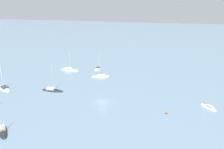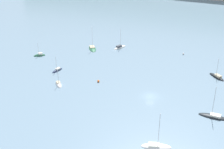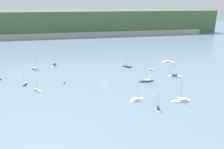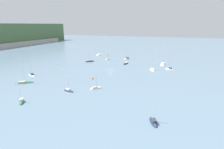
{
  "view_description": "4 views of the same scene",
  "coord_description": "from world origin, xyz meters",
  "px_view_note": "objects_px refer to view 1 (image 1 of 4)",
  "views": [
    {
      "loc": [
        -20.32,
        58.8,
        29.48
      ],
      "look_at": [
        2.03,
        -17.42,
        3.46
      ],
      "focal_mm": 35.0,
      "sensor_mm": 36.0,
      "label": 1
    },
    {
      "loc": [
        23.59,
        -83.91,
        50.91
      ],
      "look_at": [
        -14.69,
        2.73,
        3.64
      ],
      "focal_mm": 50.0,
      "sensor_mm": 36.0,
      "label": 2
    },
    {
      "loc": [
        -17.72,
        -99.04,
        37.35
      ],
      "look_at": [
        3.68,
        0.55,
        3.36
      ],
      "focal_mm": 35.0,
      "sensor_mm": 36.0,
      "label": 3
    },
    {
      "loc": [
        -93.61,
        -35.02,
        25.96
      ],
      "look_at": [
        -13.58,
        -5.94,
        1.51
      ],
      "focal_mm": 28.0,
      "sensor_mm": 36.0,
      "label": 4
    }
  ],
  "objects_px": {
    "sailboat_4": "(4,89)",
    "sailboat_12": "(98,69)",
    "sailboat_6": "(100,77)",
    "sailboat_8": "(3,132)",
    "sailboat_10": "(69,70)",
    "mooring_buoy_2": "(166,112)",
    "sailboat_13": "(208,108)",
    "sailboat_0": "(52,90)"
  },
  "relations": [
    {
      "from": "sailboat_0",
      "to": "sailboat_4",
      "type": "bearing_deg",
      "value": -169.23
    },
    {
      "from": "sailboat_13",
      "to": "mooring_buoy_2",
      "type": "distance_m",
      "value": 13.73
    },
    {
      "from": "sailboat_4",
      "to": "sailboat_12",
      "type": "distance_m",
      "value": 40.44
    },
    {
      "from": "sailboat_4",
      "to": "sailboat_13",
      "type": "height_order",
      "value": "sailboat_4"
    },
    {
      "from": "sailboat_6",
      "to": "sailboat_8",
      "type": "xyz_separation_m",
      "value": [
        8.94,
        45.79,
        0.03
      ]
    },
    {
      "from": "sailboat_6",
      "to": "sailboat_10",
      "type": "relative_size",
      "value": 1.08
    },
    {
      "from": "sailboat_4",
      "to": "sailboat_6",
      "type": "distance_m",
      "value": 36.75
    },
    {
      "from": "sailboat_4",
      "to": "sailboat_6",
      "type": "bearing_deg",
      "value": -115.16
    },
    {
      "from": "sailboat_6",
      "to": "sailboat_10",
      "type": "distance_m",
      "value": 17.44
    },
    {
      "from": "sailboat_12",
      "to": "mooring_buoy_2",
      "type": "relative_size",
      "value": 9.0
    },
    {
      "from": "sailboat_6",
      "to": "sailboat_8",
      "type": "height_order",
      "value": "sailboat_6"
    },
    {
      "from": "sailboat_10",
      "to": "sailboat_13",
      "type": "height_order",
      "value": "sailboat_10"
    },
    {
      "from": "sailboat_4",
      "to": "sailboat_8",
      "type": "xyz_separation_m",
      "value": [
        -19.8,
        22.89,
        0.02
      ]
    },
    {
      "from": "sailboat_4",
      "to": "mooring_buoy_2",
      "type": "xyz_separation_m",
      "value": [
        -57.11,
        2.38,
        0.31
      ]
    },
    {
      "from": "sailboat_12",
      "to": "sailboat_13",
      "type": "bearing_deg",
      "value": 70.86
    },
    {
      "from": "sailboat_0",
      "to": "sailboat_4",
      "type": "distance_m",
      "value": 17.87
    },
    {
      "from": "sailboat_8",
      "to": "sailboat_13",
      "type": "height_order",
      "value": "sailboat_8"
    },
    {
      "from": "sailboat_10",
      "to": "mooring_buoy_2",
      "type": "bearing_deg",
      "value": -33.34
    },
    {
      "from": "sailboat_8",
      "to": "sailboat_13",
      "type": "relative_size",
      "value": 1.21
    },
    {
      "from": "sailboat_0",
      "to": "sailboat_12",
      "type": "xyz_separation_m",
      "value": [
        -6.51,
        -28.99,
        0.02
      ]
    },
    {
      "from": "sailboat_4",
      "to": "sailboat_12",
      "type": "relative_size",
      "value": 1.4
    },
    {
      "from": "sailboat_10",
      "to": "sailboat_12",
      "type": "distance_m",
      "value": 13.03
    },
    {
      "from": "sailboat_10",
      "to": "sailboat_0",
      "type": "bearing_deg",
      "value": -76.74
    },
    {
      "from": "sailboat_8",
      "to": "sailboat_13",
      "type": "xyz_separation_m",
      "value": [
        -49.02,
        -27.67,
        -0.05
      ]
    },
    {
      "from": "sailboat_12",
      "to": "sailboat_10",
      "type": "bearing_deg",
      "value": -55.23
    },
    {
      "from": "sailboat_0",
      "to": "sailboat_8",
      "type": "relative_size",
      "value": 1.32
    },
    {
      "from": "sailboat_4",
      "to": "sailboat_8",
      "type": "relative_size",
      "value": 1.26
    },
    {
      "from": "sailboat_4",
      "to": "sailboat_10",
      "type": "bearing_deg",
      "value": -87.1
    },
    {
      "from": "sailboat_6",
      "to": "sailboat_13",
      "type": "bearing_deg",
      "value": 136.63
    },
    {
      "from": "sailboat_4",
      "to": "sailboat_12",
      "type": "bearing_deg",
      "value": -100.15
    },
    {
      "from": "sailboat_0",
      "to": "sailboat_8",
      "type": "xyz_separation_m",
      "value": [
        -2.29,
        26.43,
        0.01
      ]
    },
    {
      "from": "sailboat_10",
      "to": "sailboat_6",
      "type": "bearing_deg",
      "value": -15.44
    },
    {
      "from": "sailboat_12",
      "to": "sailboat_6",
      "type": "bearing_deg",
      "value": 38.77
    },
    {
      "from": "sailboat_0",
      "to": "sailboat_12",
      "type": "relative_size",
      "value": 1.46
    },
    {
      "from": "sailboat_6",
      "to": "sailboat_8",
      "type": "relative_size",
      "value": 1.34
    },
    {
      "from": "sailboat_8",
      "to": "mooring_buoy_2",
      "type": "xyz_separation_m",
      "value": [
        -37.31,
        -20.51,
        0.29
      ]
    },
    {
      "from": "sailboat_4",
      "to": "mooring_buoy_2",
      "type": "relative_size",
      "value": 12.56
    },
    {
      "from": "sailboat_8",
      "to": "sailboat_10",
      "type": "distance_m",
      "value": 51.12
    },
    {
      "from": "sailboat_0",
      "to": "sailboat_12",
      "type": "bearing_deg",
      "value": 76.67
    },
    {
      "from": "sailboat_0",
      "to": "mooring_buoy_2",
      "type": "height_order",
      "value": "sailboat_0"
    },
    {
      "from": "sailboat_0",
      "to": "sailboat_13",
      "type": "xyz_separation_m",
      "value": [
        -51.31,
        -1.24,
        -0.04
      ]
    },
    {
      "from": "sailboat_8",
      "to": "sailboat_13",
      "type": "bearing_deg",
      "value": 70.55
    }
  ]
}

